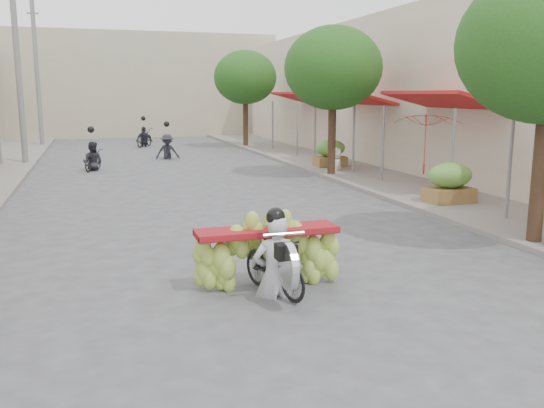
# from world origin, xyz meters

# --- Properties ---
(ground) EXTENTS (120.00, 120.00, 0.00)m
(ground) POSITION_xyz_m (0.00, 0.00, 0.00)
(ground) COLOR #55565A
(ground) RESTS_ON ground
(sidewalk_right) EXTENTS (4.00, 60.00, 0.12)m
(sidewalk_right) POSITION_xyz_m (7.00, 15.00, 0.06)
(sidewalk_right) COLOR gray
(sidewalk_right) RESTS_ON ground
(shophouse_row_right) EXTENTS (9.77, 40.00, 6.00)m
(shophouse_row_right) POSITION_xyz_m (11.99, 14.00, 3.00)
(shophouse_row_right) COLOR beige
(shophouse_row_right) RESTS_ON ground
(far_building) EXTENTS (20.00, 6.00, 7.00)m
(far_building) POSITION_xyz_m (0.00, 38.00, 3.50)
(far_building) COLOR #AFA58A
(far_building) RESTS_ON ground
(utility_pole_far) EXTENTS (0.60, 0.24, 8.00)m
(utility_pole_far) POSITION_xyz_m (-5.40, 21.00, 4.03)
(utility_pole_far) COLOR slate
(utility_pole_far) RESTS_ON ground
(utility_pole_back) EXTENTS (0.60, 0.24, 8.00)m
(utility_pole_back) POSITION_xyz_m (-5.40, 30.00, 4.03)
(utility_pole_back) COLOR slate
(utility_pole_back) RESTS_ON ground
(street_tree_mid) EXTENTS (3.40, 3.40, 5.25)m
(street_tree_mid) POSITION_xyz_m (5.40, 14.00, 3.78)
(street_tree_mid) COLOR #3A2719
(street_tree_mid) RESTS_ON ground
(street_tree_far) EXTENTS (3.40, 3.40, 5.25)m
(street_tree_far) POSITION_xyz_m (5.40, 26.00, 3.78)
(street_tree_far) COLOR #3A2719
(street_tree_far) RESTS_ON ground
(produce_crate_mid) EXTENTS (1.20, 0.88, 1.16)m
(produce_crate_mid) POSITION_xyz_m (6.20, 8.00, 0.71)
(produce_crate_mid) COLOR olive
(produce_crate_mid) RESTS_ON ground
(produce_crate_far) EXTENTS (1.20, 0.88, 1.16)m
(produce_crate_far) POSITION_xyz_m (6.20, 16.00, 0.71)
(produce_crate_far) COLOR olive
(produce_crate_far) RESTS_ON ground
(banana_motorbike) EXTENTS (2.20, 1.77, 2.24)m
(banana_motorbike) POSITION_xyz_m (-0.23, 3.07, 0.75)
(banana_motorbike) COLOR black
(banana_motorbike) RESTS_ON ground
(market_umbrella) EXTENTS (2.28, 2.28, 1.72)m
(market_umbrella) POSITION_xyz_m (6.03, 8.93, 2.46)
(market_umbrella) COLOR #B42218
(market_umbrella) RESTS_ON ground
(pedestrian) EXTENTS (0.95, 0.83, 1.66)m
(pedestrian) POSITION_xyz_m (5.99, 15.00, 0.95)
(pedestrian) COLOR white
(pedestrian) RESTS_ON ground
(bg_motorbike_a) EXTENTS (1.01, 1.50, 1.95)m
(bg_motorbike_a) POSITION_xyz_m (-2.72, 18.32, 0.79)
(bg_motorbike_a) COLOR black
(bg_motorbike_a) RESTS_ON ground
(bg_motorbike_b) EXTENTS (1.06, 1.52, 1.95)m
(bg_motorbike_b) POSITION_xyz_m (0.55, 21.58, 0.88)
(bg_motorbike_b) COLOR black
(bg_motorbike_b) RESTS_ON ground
(bg_motorbike_c) EXTENTS (1.42, 1.90, 1.95)m
(bg_motorbike_c) POSITION_xyz_m (0.07, 28.06, 0.77)
(bg_motorbike_c) COLOR black
(bg_motorbike_c) RESTS_ON ground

